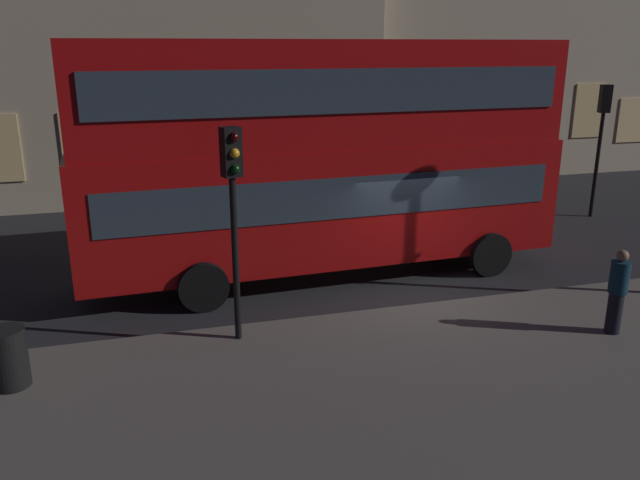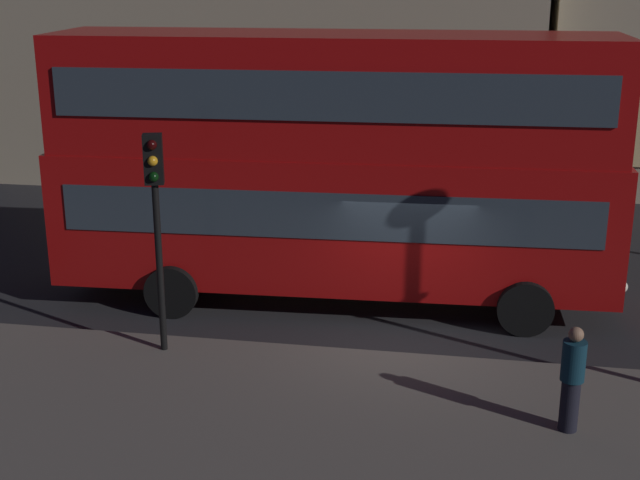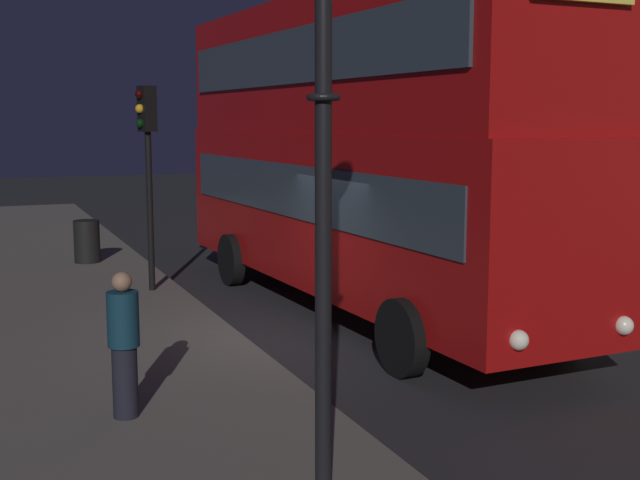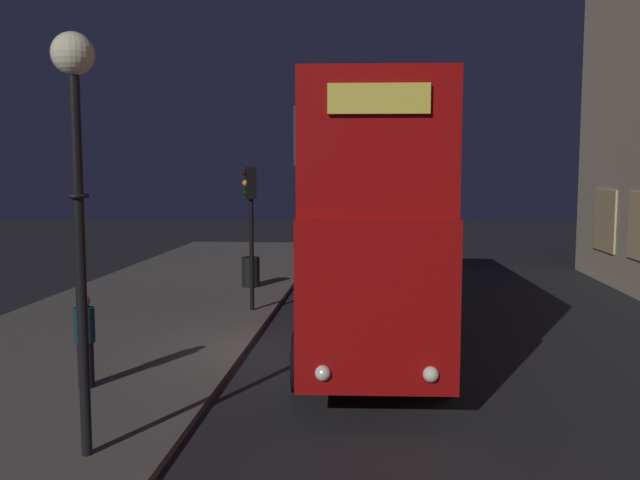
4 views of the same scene
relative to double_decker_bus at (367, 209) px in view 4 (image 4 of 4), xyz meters
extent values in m
plane|color=#232326|center=(1.61, -1.85, -3.04)|extent=(80.00, 80.00, 0.00)
cube|color=#5B564F|center=(1.61, -6.09, -2.98)|extent=(44.00, 7.06, 0.12)
cube|color=#E5C67F|center=(-8.79, 8.19, -0.84)|extent=(2.14, 0.06, 2.15)
cube|color=#9E0C0C|center=(0.00, 0.00, -1.18)|extent=(11.23, 2.95, 2.66)
cube|color=#9E0C0C|center=(0.00, 0.00, 1.28)|extent=(11.01, 2.89, 2.26)
cube|color=#2D3842|center=(0.00, 0.00, -0.85)|extent=(10.34, 2.97, 0.90)
cube|color=#2D3842|center=(0.00, 0.00, 1.39)|extent=(10.34, 2.97, 0.90)
cube|color=#F2D84C|center=(5.50, 0.23, 1.90)|extent=(0.14, 1.49, 0.44)
sphere|color=white|center=(5.54, 1.04, -2.16)|extent=(0.24, 0.24, 0.24)
sphere|color=white|center=(5.61, -0.57, -2.16)|extent=(0.24, 0.24, 0.24)
cylinder|color=black|center=(3.72, 1.45, -2.51)|extent=(1.07, 0.28, 1.06)
cylinder|color=black|center=(3.83, -1.13, -2.51)|extent=(1.07, 0.28, 1.06)
cylinder|color=black|center=(-3.12, 1.16, -2.51)|extent=(1.07, 0.28, 1.06)
cylinder|color=black|center=(-3.01, -1.42, -2.51)|extent=(1.07, 0.28, 1.06)
cylinder|color=black|center=(-2.56, -3.15, -1.40)|extent=(0.12, 0.12, 3.05)
cube|color=black|center=(-2.56, -3.15, 0.55)|extent=(0.38, 0.34, 0.85)
sphere|color=black|center=(-2.52, -3.29, 0.82)|extent=(0.17, 0.17, 0.17)
sphere|color=orange|center=(-2.52, -3.29, 0.55)|extent=(0.17, 0.17, 0.17)
sphere|color=black|center=(-2.52, -3.29, 0.28)|extent=(0.17, 0.17, 0.17)
cylinder|color=black|center=(7.04, -3.62, -0.42)|extent=(0.14, 0.14, 5.00)
torus|color=black|center=(7.04, -3.62, 0.54)|extent=(0.28, 0.28, 0.06)
sphere|color=#F9EFC6|center=(7.04, -3.62, 2.33)|extent=(0.55, 0.55, 0.55)
cylinder|color=black|center=(4.29, -4.84, -2.52)|extent=(0.28, 0.28, 0.81)
cylinder|color=#0F2D3D|center=(4.29, -4.84, -1.81)|extent=(0.35, 0.35, 0.61)
sphere|color=#8C664C|center=(4.29, -4.84, -1.39)|extent=(0.22, 0.22, 0.22)
cylinder|color=black|center=(-6.31, -3.88, -2.43)|extent=(0.59, 0.59, 0.98)
camera|label=1|loc=(-4.04, -13.90, 2.28)|focal=35.65mm
camera|label=2|loc=(2.65, -16.82, 3.67)|focal=49.16mm
camera|label=3|loc=(13.37, -6.31, 0.36)|focal=47.06mm
camera|label=4|loc=(15.45, 0.19, 0.84)|focal=37.93mm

